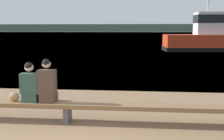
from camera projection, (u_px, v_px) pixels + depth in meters
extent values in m
plane|color=#5684A3|center=(135.00, 33.00, 128.32)|extent=(240.00, 240.00, 0.00)
cube|color=#424738|center=(137.00, 28.00, 200.04)|extent=(600.00, 12.00, 5.01)
cube|color=brown|center=(67.00, 105.00, 6.67)|extent=(8.94, 0.46, 0.10)
cube|color=#515156|center=(68.00, 114.00, 6.70)|extent=(0.12, 0.39, 0.38)
cube|color=#2D4C3D|center=(32.00, 97.00, 6.80)|extent=(0.36, 0.38, 0.21)
cube|color=#2D4C3D|center=(30.00, 83.00, 6.66)|extent=(0.42, 0.22, 0.49)
sphere|color=beige|center=(29.00, 67.00, 6.60)|extent=(0.21, 0.21, 0.21)
sphere|color=black|center=(29.00, 66.00, 6.58)|extent=(0.19, 0.19, 0.19)
cube|color=#4C382D|center=(49.00, 97.00, 6.76)|extent=(0.36, 0.38, 0.21)
cube|color=#4C382D|center=(47.00, 82.00, 6.61)|extent=(0.42, 0.22, 0.58)
sphere|color=tan|center=(46.00, 64.00, 6.55)|extent=(0.20, 0.20, 0.20)
sphere|color=black|center=(46.00, 63.00, 6.53)|extent=(0.19, 0.19, 0.19)
ellipsoid|color=#9E754C|center=(14.00, 97.00, 6.77)|extent=(0.25, 0.17, 0.22)
cube|color=red|center=(205.00, 43.00, 27.69)|extent=(8.05, 3.60, 1.60)
cube|color=black|center=(204.00, 49.00, 27.78)|extent=(8.22, 3.73, 0.38)
cube|color=silver|center=(210.00, 23.00, 27.41)|extent=(2.88, 2.00, 2.17)
cube|color=black|center=(210.00, 19.00, 27.34)|extent=(2.94, 2.06, 0.78)
cylinder|color=#B2B2B7|center=(208.00, 0.00, 27.08)|extent=(0.14, 0.14, 2.31)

